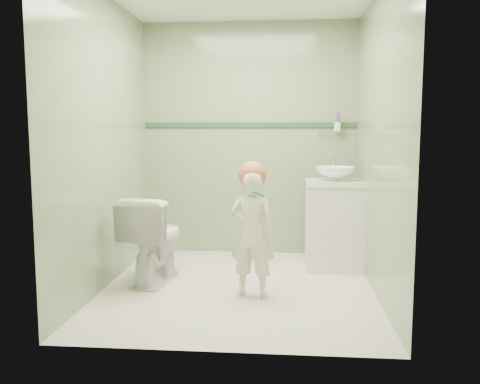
# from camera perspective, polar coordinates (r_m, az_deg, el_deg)

# --- Properties ---
(ground) EXTENTS (2.50, 2.50, 0.00)m
(ground) POSITION_cam_1_polar(r_m,az_deg,el_deg) (4.33, -0.18, -10.55)
(ground) COLOR beige
(ground) RESTS_ON ground
(room_shell) EXTENTS (2.50, 2.54, 2.40)m
(room_shell) POSITION_cam_1_polar(r_m,az_deg,el_deg) (4.13, -0.18, 5.55)
(room_shell) COLOR gray
(room_shell) RESTS_ON ground
(trim_stripe) EXTENTS (2.20, 0.02, 0.05)m
(trim_stripe) POSITION_cam_1_polar(r_m,az_deg,el_deg) (5.36, 1.03, 7.47)
(trim_stripe) COLOR #2D4A30
(trim_stripe) RESTS_ON room_shell
(vanity) EXTENTS (0.52, 0.50, 0.80)m
(vanity) POSITION_cam_1_polar(r_m,az_deg,el_deg) (4.91, 10.40, -3.73)
(vanity) COLOR white
(vanity) RESTS_ON ground
(counter) EXTENTS (0.54, 0.52, 0.04)m
(counter) POSITION_cam_1_polar(r_m,az_deg,el_deg) (4.86, 10.50, 1.03)
(counter) COLOR white
(counter) RESTS_ON vanity
(basin) EXTENTS (0.37, 0.37, 0.13)m
(basin) POSITION_cam_1_polar(r_m,az_deg,el_deg) (4.85, 10.52, 2.01)
(basin) COLOR white
(basin) RESTS_ON counter
(faucet) EXTENTS (0.03, 0.13, 0.18)m
(faucet) POSITION_cam_1_polar(r_m,az_deg,el_deg) (5.03, 10.35, 3.10)
(faucet) COLOR silver
(faucet) RESTS_ON counter
(cup_holder) EXTENTS (0.26, 0.07, 0.21)m
(cup_holder) POSITION_cam_1_polar(r_m,az_deg,el_deg) (5.32, 10.71, 7.14)
(cup_holder) COLOR silver
(cup_holder) RESTS_ON room_shell
(toilet) EXTENTS (0.49, 0.77, 0.75)m
(toilet) POSITION_cam_1_polar(r_m,az_deg,el_deg) (4.47, -9.56, -5.11)
(toilet) COLOR white
(toilet) RESTS_ON ground
(toddler) EXTENTS (0.40, 0.31, 0.99)m
(toddler) POSITION_cam_1_polar(r_m,az_deg,el_deg) (3.99, 1.36, -4.72)
(toddler) COLOR #ECE7CC
(toddler) RESTS_ON ground
(hair_cap) EXTENTS (0.22, 0.22, 0.22)m
(hair_cap) POSITION_cam_1_polar(r_m,az_deg,el_deg) (3.95, 1.40, 1.88)
(hair_cap) COLOR #BA6F3D
(hair_cap) RESTS_ON toddler
(teal_toothbrush) EXTENTS (0.11, 0.14, 0.08)m
(teal_toothbrush) POSITION_cam_1_polar(r_m,az_deg,el_deg) (3.80, 1.93, -0.15)
(teal_toothbrush) COLOR #0E7F79
(teal_toothbrush) RESTS_ON toddler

